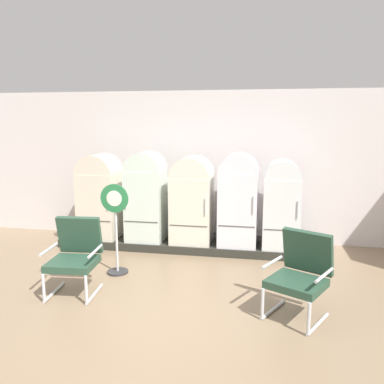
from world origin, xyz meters
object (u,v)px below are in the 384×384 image
Objects in this scene: refrigerator_1 at (146,194)px; refrigerator_3 at (238,197)px; refrigerator_4 at (282,201)px; refrigerator_0 at (100,194)px; armchair_left at (75,253)px; refrigerator_2 at (192,197)px; sign_stand at (116,232)px; armchair_right at (301,272)px.

refrigerator_3 is (1.66, -0.01, 0.00)m from refrigerator_1.
refrigerator_3 is at bearing -178.08° from refrigerator_4.
armchair_left is at bearing -75.78° from refrigerator_0.
refrigerator_3 is (2.55, -0.02, 0.03)m from refrigerator_0.
refrigerator_2 is 1.11× the size of sign_stand.
armchair_left is 1.00× the size of armchair_right.
refrigerator_4 is (3.29, 0.00, -0.02)m from refrigerator_0.
refrigerator_2 is (0.84, 0.03, -0.04)m from refrigerator_1.
sign_stand is at bearing -123.91° from refrigerator_2.
refrigerator_4 is 1.49× the size of armchair_right.
refrigerator_0 reaches higher than armchair_left.
refrigerator_2 is at bearing 59.45° from armchair_left.
refrigerator_4 is (2.40, 0.02, -0.05)m from refrigerator_1.
refrigerator_0 is 1.12× the size of sign_stand.
refrigerator_4 is 1.49× the size of armchair_left.
refrigerator_0 reaches higher than refrigerator_4.
refrigerator_1 is 1.59× the size of armchair_right.
refrigerator_2 is at bearing 127.68° from armchair_right.
armchair_left is 0.78m from sign_stand.
refrigerator_0 is at bearing -179.51° from refrigerator_2.
refrigerator_2 reaches higher than refrigerator_4.
sign_stand is at bearing -151.45° from refrigerator_4.
sign_stand is (0.31, 0.70, 0.10)m from armchair_left.
refrigerator_1 is at bearing -177.87° from refrigerator_2.
refrigerator_2 is 1.52× the size of armchair_right.
armchair_left is at bearing -120.55° from refrigerator_2.
refrigerator_4 is 2.23m from armchair_right.
refrigerator_1 is 1.07× the size of refrigerator_4.
refrigerator_2 is 2.81m from armchair_right.
refrigerator_2 is 1.66m from sign_stand.
refrigerator_1 is 1.16× the size of sign_stand.
refrigerator_2 is 0.96× the size of refrigerator_3.
refrigerator_1 is 2.40m from refrigerator_4.
refrigerator_3 is 2.20m from sign_stand.
refrigerator_0 is 1.01× the size of refrigerator_2.
sign_stand reaches higher than armchair_left.
refrigerator_2 is at bearing 56.09° from sign_stand.
refrigerator_3 reaches higher than armchair_left.
sign_stand is (-0.91, -1.36, -0.30)m from refrigerator_2.
armchair_left is (-1.22, -2.06, -0.41)m from refrigerator_2.
refrigerator_3 is at bearing -0.53° from refrigerator_0.
armchair_right is at bearing -67.81° from refrigerator_3.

